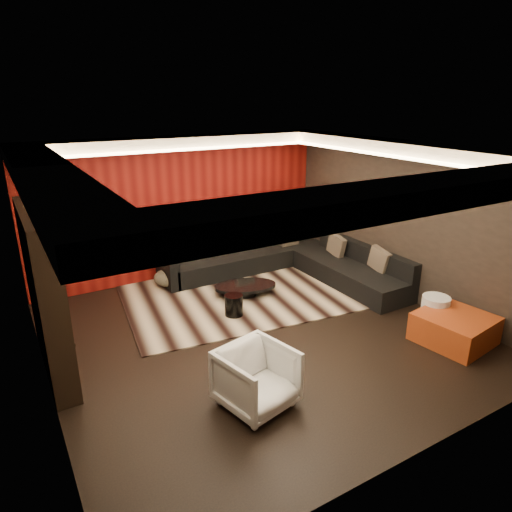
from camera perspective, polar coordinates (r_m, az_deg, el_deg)
floor at (r=7.22m, az=0.37°, el=-9.75°), size 6.00×6.00×0.02m
ceiling at (r=6.34m, az=0.42°, el=13.09°), size 6.00×6.00×0.02m
wall_back at (r=9.26m, az=-9.25°, el=6.03°), size 6.00×0.02×2.80m
wall_left at (r=5.81m, az=-26.09°, el=-3.98°), size 0.02×6.00×2.80m
wall_right at (r=8.52m, az=18.09°, el=4.14°), size 0.02×6.00×2.80m
red_feature_wall at (r=9.22m, az=-9.15°, el=5.99°), size 5.98×0.05×2.78m
soffit_back at (r=8.77m, az=-8.94°, el=13.86°), size 6.00×0.60×0.22m
soffit_front at (r=4.29m, az=19.38°, el=7.27°), size 6.00×0.60×0.22m
soffit_left at (r=5.49m, az=-24.87°, el=9.05°), size 0.60×4.80×0.22m
soffit_right at (r=8.07m, az=17.55°, el=12.74°), size 0.60×4.80×0.22m
cove_back at (r=8.46m, az=-8.03°, el=13.10°), size 4.80×0.08×0.04m
cove_front at (r=4.53m, az=16.01°, el=7.06°), size 4.80×0.08×0.04m
cove_left at (r=5.55m, az=-21.25°, el=8.67°), size 0.08×4.80×0.04m
cove_right at (r=7.83m, az=15.76°, el=12.07°), size 0.08×4.80×0.04m
tv_surround at (r=6.49m, az=-24.82°, el=-4.30°), size 0.30×2.00×2.20m
tv_screen at (r=6.38m, az=-23.85°, el=-1.16°), size 0.04×1.30×0.80m
tv_shelf at (r=6.66m, az=-22.97°, el=-7.22°), size 0.04×1.60×0.04m
rug at (r=8.53m, az=-2.57°, el=-4.80°), size 4.34×3.47×0.02m
coffee_table at (r=8.46m, az=-1.35°, el=-4.19°), size 1.45×1.45×0.19m
drum_stool at (r=7.67m, az=-2.79°, el=-6.14°), size 0.40×0.40×0.36m
striped_pouf at (r=8.99m, az=-10.83°, el=-2.65°), size 0.72×0.72×0.32m
white_side_table at (r=7.80m, az=21.42°, el=-6.58°), size 0.47×0.47×0.54m
orange_ottoman at (r=7.52m, az=23.55°, el=-8.30°), size 1.10×1.10×0.43m
armchair at (r=5.55m, az=0.10°, el=-15.05°), size 0.95×0.97×0.74m
sectional_sofa at (r=9.39m, az=3.64°, el=-0.82°), size 3.65×3.50×0.75m
throw_pillows at (r=9.31m, az=3.85°, el=1.32°), size 3.08×2.72×0.50m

